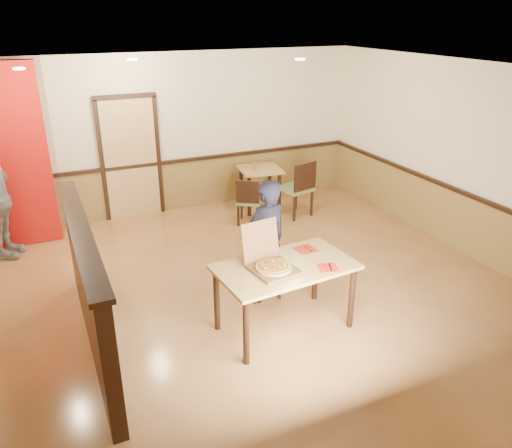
{
  "coord_description": "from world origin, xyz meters",
  "views": [
    {
      "loc": [
        -2.26,
        -5.1,
        3.43
      ],
      "look_at": [
        0.03,
        0.0,
        1.03
      ],
      "focal_mm": 35.0,
      "sensor_mm": 36.0,
      "label": 1
    }
  ],
  "objects_px": {
    "diner": "(266,242)",
    "side_chair_right": "(299,186)",
    "main_table": "(285,274)",
    "side_table": "(260,178)",
    "side_chair_left": "(249,200)",
    "pizza_box": "(271,264)",
    "condiment": "(255,167)",
    "diner_chair": "(261,262)"
  },
  "relations": [
    {
      "from": "diner",
      "to": "side_chair_right",
      "type": "bearing_deg",
      "value": -139.81
    },
    {
      "from": "main_table",
      "to": "side_table",
      "type": "xyz_separation_m",
      "value": [
        1.34,
        3.6,
        -0.11
      ]
    },
    {
      "from": "side_table",
      "to": "diner",
      "type": "bearing_deg",
      "value": -113.2
    },
    {
      "from": "side_chair_left",
      "to": "side_chair_right",
      "type": "xyz_separation_m",
      "value": [
        0.95,
        -0.02,
        0.11
      ]
    },
    {
      "from": "pizza_box",
      "to": "condiment",
      "type": "xyz_separation_m",
      "value": [
        1.39,
        3.54,
        -0.03
      ]
    },
    {
      "from": "main_table",
      "to": "pizza_box",
      "type": "height_order",
      "value": "pizza_box"
    },
    {
      "from": "side_chair_left",
      "to": "condiment",
      "type": "relative_size",
      "value": 5.63
    },
    {
      "from": "side_table",
      "to": "pizza_box",
      "type": "distance_m",
      "value": 3.94
    },
    {
      "from": "side_chair_right",
      "to": "side_table",
      "type": "bearing_deg",
      "value": -67.04
    },
    {
      "from": "diner_chair",
      "to": "pizza_box",
      "type": "xyz_separation_m",
      "value": [
        -0.27,
        -0.85,
        0.43
      ]
    },
    {
      "from": "diner_chair",
      "to": "main_table",
      "type": "bearing_deg",
      "value": -91.13
    },
    {
      "from": "side_chair_left",
      "to": "side_table",
      "type": "height_order",
      "value": "side_chair_left"
    },
    {
      "from": "diner_chair",
      "to": "condiment",
      "type": "relative_size",
      "value": 5.64
    },
    {
      "from": "side_chair_right",
      "to": "diner_chair",
      "type": "bearing_deg",
      "value": 37.42
    },
    {
      "from": "main_table",
      "to": "side_chair_left",
      "type": "height_order",
      "value": "side_chair_left"
    },
    {
      "from": "side_chair_right",
      "to": "condiment",
      "type": "bearing_deg",
      "value": -55.71
    },
    {
      "from": "main_table",
      "to": "pizza_box",
      "type": "xyz_separation_m",
      "value": [
        -0.18,
        -0.02,
        0.17
      ]
    },
    {
      "from": "pizza_box",
      "to": "diner",
      "type": "bearing_deg",
      "value": 60.74
    },
    {
      "from": "side_chair_left",
      "to": "side_table",
      "type": "distance_m",
      "value": 0.79
    },
    {
      "from": "side_chair_left",
      "to": "diner",
      "type": "relative_size",
      "value": 0.52
    },
    {
      "from": "main_table",
      "to": "side_chair_right",
      "type": "relative_size",
      "value": 1.56
    },
    {
      "from": "main_table",
      "to": "diner",
      "type": "height_order",
      "value": "diner"
    },
    {
      "from": "side_table",
      "to": "side_chair_right",
      "type": "bearing_deg",
      "value": -53.11
    },
    {
      "from": "diner_chair",
      "to": "side_table",
      "type": "xyz_separation_m",
      "value": [
        1.25,
        2.77,
        0.15
      ]
    },
    {
      "from": "side_table",
      "to": "condiment",
      "type": "height_order",
      "value": "condiment"
    },
    {
      "from": "side_chair_left",
      "to": "pizza_box",
      "type": "height_order",
      "value": "pizza_box"
    },
    {
      "from": "main_table",
      "to": "diner_chair",
      "type": "xyz_separation_m",
      "value": [
        0.09,
        0.83,
        -0.26
      ]
    },
    {
      "from": "side_table",
      "to": "pizza_box",
      "type": "bearing_deg",
      "value": -112.82
    },
    {
      "from": "diner_chair",
      "to": "side_chair_right",
      "type": "height_order",
      "value": "side_chair_right"
    },
    {
      "from": "side_chair_left",
      "to": "condiment",
      "type": "distance_m",
      "value": 0.74
    },
    {
      "from": "side_table",
      "to": "condiment",
      "type": "xyz_separation_m",
      "value": [
        -0.14,
        -0.08,
        0.25
      ]
    },
    {
      "from": "side_table",
      "to": "condiment",
      "type": "distance_m",
      "value": 0.3
    },
    {
      "from": "diner_chair",
      "to": "condiment",
      "type": "distance_m",
      "value": 2.94
    },
    {
      "from": "side_chair_left",
      "to": "condiment",
      "type": "xyz_separation_m",
      "value": [
        0.35,
        0.52,
        0.4
      ]
    },
    {
      "from": "diner_chair",
      "to": "condiment",
      "type": "xyz_separation_m",
      "value": [
        1.11,
        2.69,
        0.4
      ]
    },
    {
      "from": "side_table",
      "to": "diner",
      "type": "height_order",
      "value": "diner"
    },
    {
      "from": "diner",
      "to": "condiment",
      "type": "height_order",
      "value": "diner"
    },
    {
      "from": "diner_chair",
      "to": "diner",
      "type": "height_order",
      "value": "diner"
    },
    {
      "from": "side_chair_left",
      "to": "side_chair_right",
      "type": "height_order",
      "value": "side_chair_right"
    },
    {
      "from": "main_table",
      "to": "side_table",
      "type": "bearing_deg",
      "value": 64.73
    },
    {
      "from": "main_table",
      "to": "side_chair_left",
      "type": "bearing_deg",
      "value": 69.18
    },
    {
      "from": "main_table",
      "to": "condiment",
      "type": "relative_size",
      "value": 10.93
    }
  ]
}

